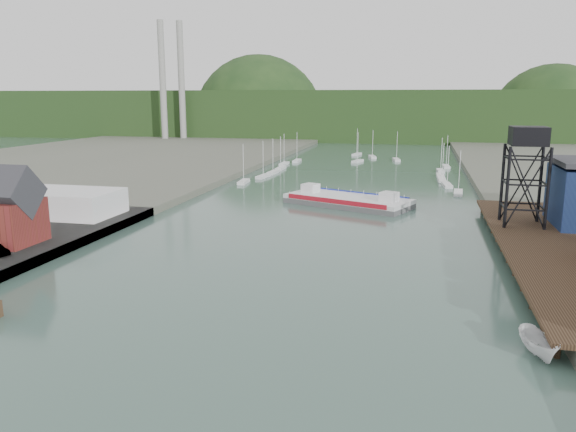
% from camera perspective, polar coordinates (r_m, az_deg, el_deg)
% --- Properties ---
extents(ground, '(600.00, 600.00, 0.00)m').
position_cam_1_polar(ground, '(48.40, -11.06, -16.33)').
color(ground, '#324E46').
rests_on(ground, ground).
extents(east_pier, '(14.00, 70.00, 2.45)m').
position_cam_1_polar(east_pier, '(88.19, 25.13, -2.85)').
color(east_pier, black).
rests_on(east_pier, ground).
extents(white_shed, '(18.00, 12.00, 4.50)m').
position_cam_1_polar(white_shed, '(109.91, -21.51, 1.26)').
color(white_shed, silver).
rests_on(white_shed, west_quay).
extents(lift_tower, '(6.50, 6.50, 16.00)m').
position_cam_1_polar(lift_tower, '(98.30, 23.20, 6.90)').
color(lift_tower, black).
rests_on(lift_tower, east_pier).
extents(marina_sailboats, '(57.71, 92.65, 0.90)m').
position_cam_1_polar(marina_sailboats, '(179.40, 7.35, 4.75)').
color(marina_sailboats, silver).
rests_on(marina_sailboats, ground).
extents(smokestacks, '(11.20, 8.20, 60.00)m').
position_cam_1_polar(smokestacks, '(298.29, -11.69, 13.19)').
color(smokestacks, gray).
rests_on(smokestacks, ground).
extents(distant_hills, '(500.00, 120.00, 80.00)m').
position_cam_1_polar(distant_hills, '(340.90, 9.63, 9.79)').
color(distant_hills, '#193116').
rests_on(distant_hills, ground).
extents(chain_ferry, '(28.59, 19.90, 3.82)m').
position_cam_1_polar(chain_ferry, '(120.49, 6.09, 1.59)').
color(chain_ferry, '#4E4E51').
rests_on(chain_ferry, ground).
extents(motorboat, '(3.61, 6.32, 2.30)m').
position_cam_1_polar(motorboat, '(55.89, 24.11, -11.88)').
color(motorboat, silver).
rests_on(motorboat, ground).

